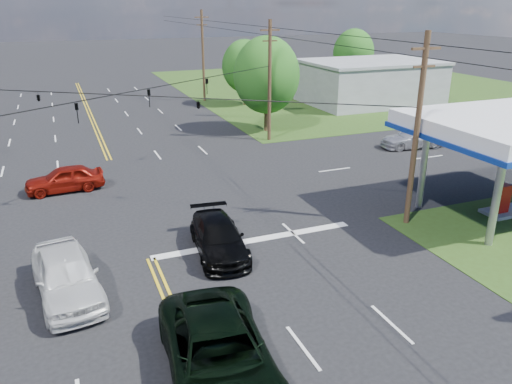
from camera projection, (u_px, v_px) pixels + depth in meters
name	position (u px, v px, depth m)	size (l,w,h in m)	color
ground	(125.00, 198.00, 29.09)	(280.00, 280.00, 0.00)	black
grass_ne	(350.00, 85.00, 69.02)	(46.00, 48.00, 0.03)	#2A4215
stop_bar	(255.00, 240.00, 23.88)	(10.00, 0.50, 0.02)	silver
retail_ne	(369.00, 83.00, 56.09)	(14.00, 10.00, 4.40)	gray
pole_se	(417.00, 130.00, 24.04)	(1.60, 0.28, 9.50)	#3D2D19
pole_ne	(270.00, 80.00, 39.67)	(1.60, 0.28, 9.50)	#3D2D19
pole_right_far	(203.00, 55.00, 56.08)	(1.60, 0.28, 10.00)	#3D2D19
span_wire_signals	(115.00, 95.00, 26.96)	(26.00, 18.00, 1.13)	black
power_lines	(115.00, 48.00, 24.30)	(26.04, 100.00, 0.64)	black
tree_right_a	(266.00, 75.00, 42.64)	(5.70, 5.70, 8.18)	#3D2D19
tree_right_b	(245.00, 66.00, 54.16)	(4.94, 4.94, 7.09)	#3D2D19
tree_far_r	(353.00, 53.00, 65.33)	(5.32, 5.32, 7.63)	#3D2D19
pickup_dkgreen	(219.00, 355.00, 14.68)	(3.05, 6.61, 1.84)	black
suv_black	(219.00, 238.00, 22.44)	(2.11, 5.18, 1.50)	black
pickup_white	(66.00, 275.00, 18.99)	(2.19, 5.43, 1.85)	silver
sedan_red	(65.00, 179.00, 29.91)	(1.82, 4.53, 1.54)	maroon
sedan_far	(413.00, 138.00, 39.02)	(2.09, 5.14, 1.49)	silver
polesign_ne	(267.00, 61.00, 47.24)	(1.96, 0.93, 7.25)	#A5A5AA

